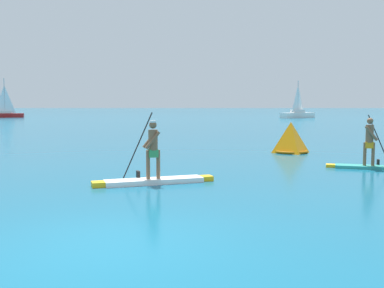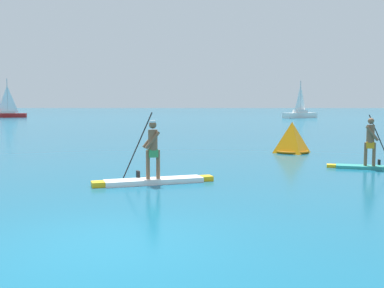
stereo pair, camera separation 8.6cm
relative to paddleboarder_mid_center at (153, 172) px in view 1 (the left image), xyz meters
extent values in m
plane|color=#145B7A|center=(-0.21, -5.40, -0.33)|extent=(440.00, 440.00, 0.00)
cube|color=white|center=(0.03, 0.00, -0.26)|extent=(2.81, 1.45, 0.14)
cube|color=yellow|center=(-1.44, -0.50, -0.26)|extent=(0.46, 0.50, 0.14)
cube|color=yellow|center=(1.50, 0.50, -0.26)|extent=(0.44, 0.45, 0.14)
cylinder|color=brown|center=(-0.13, -0.05, 0.21)|extent=(0.11, 0.11, 0.81)
cylinder|color=brown|center=(0.14, 0.04, 0.21)|extent=(0.11, 0.11, 0.81)
cube|color=#338C4C|center=(0.00, -0.01, 0.52)|extent=(0.32, 0.29, 0.22)
cylinder|color=brown|center=(0.00, -0.01, 0.90)|extent=(0.26, 0.26, 0.57)
sphere|color=brown|center=(0.00, -0.01, 1.32)|extent=(0.21, 0.21, 0.21)
cylinder|color=white|center=(0.00, -0.01, 1.41)|extent=(0.18, 0.18, 0.06)
cylinder|color=brown|center=(0.01, -0.17, 0.90)|extent=(0.43, 0.22, 0.52)
cylinder|color=brown|center=(-0.09, 0.12, 0.90)|extent=(0.43, 0.22, 0.52)
cylinder|color=black|center=(-0.45, 0.26, 0.73)|extent=(0.84, 0.32, 1.88)
cube|color=black|center=(-0.45, 0.26, -0.17)|extent=(0.14, 0.22, 0.32)
cube|color=teal|center=(7.35, 2.87, -0.28)|extent=(2.56, 1.29, 0.10)
cube|color=yellow|center=(6.01, 3.27, -0.28)|extent=(0.40, 0.44, 0.10)
cylinder|color=brown|center=(7.34, 2.87, 0.17)|extent=(0.11, 0.11, 0.80)
cylinder|color=brown|center=(7.08, 2.95, 0.17)|extent=(0.11, 0.11, 0.80)
cube|color=orange|center=(7.21, 2.91, 0.48)|extent=(0.31, 0.29, 0.22)
cylinder|color=brown|center=(7.21, 2.91, 0.88)|extent=(0.26, 0.26, 0.61)
sphere|color=brown|center=(7.21, 2.91, 1.32)|extent=(0.21, 0.21, 0.21)
cylinder|color=brown|center=(7.30, 3.04, 0.89)|extent=(0.42, 0.20, 0.53)
cylinder|color=brown|center=(7.22, 2.75, 0.89)|extent=(0.42, 0.20, 0.53)
cylinder|color=black|center=(7.66, 3.19, 0.63)|extent=(0.76, 0.26, 1.78)
cube|color=black|center=(7.66, 3.19, -0.21)|extent=(0.13, 0.21, 0.32)
pyramid|color=orange|center=(5.60, 7.90, 0.37)|extent=(1.50, 1.50, 1.41)
torus|color=#915407|center=(5.60, 7.90, -0.27)|extent=(1.56, 1.56, 0.12)
cube|color=#A51E1E|center=(-29.11, 59.54, 0.01)|extent=(5.77, 2.61, 0.68)
cylinder|color=#B2B2B7|center=(-29.11, 59.54, 3.14)|extent=(0.12, 0.12, 5.60)
pyramid|color=white|center=(-29.11, 59.54, 2.66)|extent=(2.53, 0.20, 4.43)
cube|color=silver|center=(-29.11, 59.54, 0.55)|extent=(2.18, 1.38, 0.41)
cube|color=white|center=(17.65, 57.49, 0.08)|extent=(6.05, 4.82, 0.82)
cylinder|color=#B2B2B7|center=(17.65, 57.49, 2.97)|extent=(0.12, 0.12, 4.96)
pyramid|color=white|center=(17.65, 57.49, 2.71)|extent=(1.84, 2.21, 4.25)
cube|color=silver|center=(17.65, 57.49, 0.73)|extent=(2.48, 2.19, 0.49)
camera|label=1|loc=(1.09, -12.35, 1.91)|focal=41.61mm
camera|label=2|loc=(1.18, -12.35, 1.91)|focal=41.61mm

